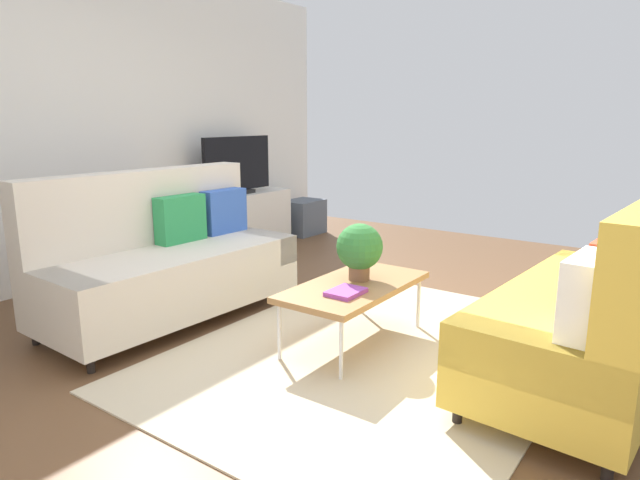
{
  "coord_description": "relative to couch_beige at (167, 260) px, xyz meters",
  "views": [
    {
      "loc": [
        -3.0,
        -1.94,
        1.49
      ],
      "look_at": [
        0.05,
        0.26,
        0.65
      ],
      "focal_mm": 30.96,
      "sensor_mm": 36.0,
      "label": 1
    }
  ],
  "objects": [
    {
      "name": "bottle_0",
      "position": [
        1.69,
        1.09,
        0.31
      ],
      "size": [
        0.05,
        0.05,
        0.23
      ],
      "primitive_type": "cylinder",
      "color": "orange",
      "rests_on": "tv_console"
    },
    {
      "name": "table_book_0",
      "position": [
        0.16,
        -1.5,
        -0.01
      ],
      "size": [
        0.24,
        0.18,
        0.03
      ],
      "primitive_type": "cube",
      "rotation": [
        0.0,
        0.0,
        0.0
      ],
      "color": "purple",
      "rests_on": "coffee_table"
    },
    {
      "name": "vase_0",
      "position": [
        1.35,
        1.18,
        0.28
      ],
      "size": [
        0.11,
        0.11,
        0.18
      ],
      "primitive_type": "cylinder",
      "color": "#B24C4C",
      "rests_on": "tv_console"
    },
    {
      "name": "wall_far",
      "position": [
        0.43,
        1.47,
        1.0
      ],
      "size": [
        6.4,
        0.12,
        2.9
      ],
      "primitive_type": "cube",
      "color": "white",
      "rests_on": "ground_plane"
    },
    {
      "name": "tv_console",
      "position": [
        1.93,
        1.13,
        -0.13
      ],
      "size": [
        1.4,
        0.44,
        0.64
      ],
      "primitive_type": "cube",
      "color": "silver",
      "rests_on": "ground_plane"
    },
    {
      "name": "coffee_table",
      "position": [
        0.38,
        -1.42,
        -0.05
      ],
      "size": [
        1.1,
        0.56,
        0.42
      ],
      "color": "#9E7042",
      "rests_on": "ground_plane"
    },
    {
      "name": "couch_green",
      "position": [
        0.66,
        -2.84,
        0.0
      ],
      "size": [
        1.95,
        0.97,
        1.1
      ],
      "rotation": [
        0.0,
        0.0,
        -0.07
      ],
      "color": "gold",
      "rests_on": "ground_plane"
    },
    {
      "name": "bottle_2",
      "position": [
        1.88,
        1.09,
        0.3
      ],
      "size": [
        0.06,
        0.06,
        0.21
      ],
      "primitive_type": "cylinder",
      "color": "silver",
      "rests_on": "tv_console"
    },
    {
      "name": "tv",
      "position": [
        1.93,
        1.11,
        0.51
      ],
      "size": [
        1.0,
        0.2,
        0.64
      ],
      "color": "black",
      "rests_on": "tv_console"
    },
    {
      "name": "couch_beige",
      "position": [
        0.0,
        0.0,
        0.0
      ],
      "size": [
        1.93,
        0.9,
        1.1
      ],
      "rotation": [
        0.0,
        0.0,
        3.11
      ],
      "color": "beige",
      "rests_on": "ground_plane"
    },
    {
      "name": "ground_plane",
      "position": [
        0.43,
        -1.33,
        -0.45
      ],
      "size": [
        7.68,
        7.68,
        0.0
      ],
      "primitive_type": "plane",
      "color": "brown"
    },
    {
      "name": "bottle_1",
      "position": [
        1.79,
        1.09,
        0.3
      ],
      "size": [
        0.04,
        0.04,
        0.21
      ],
      "primitive_type": "cylinder",
      "color": "#262626",
      "rests_on": "tv_console"
    },
    {
      "name": "vase_1",
      "position": [
        1.52,
        1.18,
        0.29
      ],
      "size": [
        0.11,
        0.11,
        0.19
      ],
      "primitive_type": "cylinder",
      "color": "silver",
      "rests_on": "tv_console"
    },
    {
      "name": "storage_trunk",
      "position": [
        3.03,
        1.03,
        -0.23
      ],
      "size": [
        0.52,
        0.4,
        0.44
      ],
      "primitive_type": "cube",
      "color": "#4C5666",
      "rests_on": "ground_plane"
    },
    {
      "name": "potted_plant",
      "position": [
        0.48,
        -1.4,
        0.19
      ],
      "size": [
        0.31,
        0.31,
        0.38
      ],
      "color": "brown",
      "rests_on": "coffee_table"
    },
    {
      "name": "area_rug",
      "position": [
        0.33,
        -1.62,
        -0.44
      ],
      "size": [
        2.9,
        2.2,
        0.01
      ],
      "primitive_type": "cube",
      "color": "beige",
      "rests_on": "ground_plane"
    }
  ]
}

